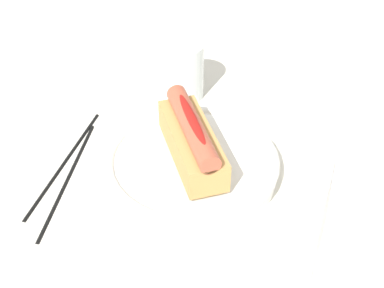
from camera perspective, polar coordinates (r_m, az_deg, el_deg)
name	(u,v)px	position (r m, az deg, el deg)	size (l,w,h in m)	color
ground_plane	(184,161)	(0.73, -0.84, -1.86)	(2.40, 2.40, 0.00)	silver
serving_bowl	(192,164)	(0.70, 0.00, -2.14)	(0.23, 0.23, 0.03)	white
hotdog_front	(192,139)	(0.67, 0.00, 0.51)	(0.16, 0.10, 0.06)	tan
water_glass	(182,73)	(0.83, -1.10, 7.53)	(0.07, 0.07, 0.09)	white
napkin_box	(343,239)	(0.56, 15.68, -9.66)	(0.11, 0.04, 0.15)	white
chopstick_near	(68,177)	(0.72, -12.99, -3.45)	(0.01, 0.01, 0.22)	black
chopstick_far	(64,162)	(0.74, -13.35, -1.82)	(0.01, 0.01, 0.22)	black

